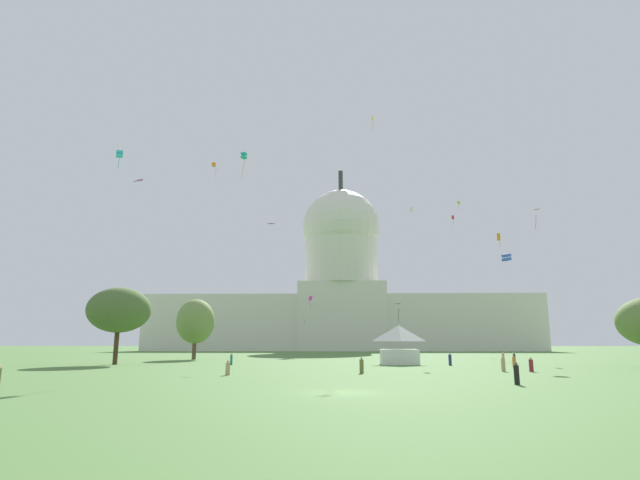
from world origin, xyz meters
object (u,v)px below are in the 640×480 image
event_tent (399,344)px  kite_violet_mid_b (272,225)px  person_black_front_left (514,359)px  kite_yellow_high (372,121)px  kite_turquoise_mid (244,156)px  kite_blue_low (507,257)px  kite_violet_mid (143,184)px  kite_magenta_low (310,299)px  person_tan_deep_crowd (503,358)px  kite_orange_high (214,165)px  kite_white_mid (411,210)px  tree_west_far (119,310)px  capitol_building (342,294)px  tree_west_mid (195,321)px  kite_gold_high (216,171)px  kite_green_low (305,316)px  person_orange_mid_right (514,362)px  kite_black_low (399,306)px  person_maroon_near_tree_west (531,365)px  kite_orange_mid (499,238)px  kite_cyan_mid (120,154)px  kite_lime_high (459,204)px  person_black_aisle_center (517,374)px  person_tan_near_tree_east (228,368)px  person_olive_back_center (362,366)px  person_tan_edge_east (503,365)px  kite_pink_mid (535,212)px  person_teal_front_right (231,360)px

event_tent → kite_violet_mid_b: (-20.18, 2.18, 19.33)m
person_black_front_left → kite_yellow_high: (-18.90, 23.78, 50.12)m
kite_turquoise_mid → kite_blue_low: bearing=12.3°
kite_violet_mid → kite_magenta_low: kite_violet_mid is taller
person_tan_deep_crowd → kite_yellow_high: kite_yellow_high is taller
kite_magenta_low → kite_orange_high: kite_orange_high is taller
person_tan_deep_crowd → kite_white_mid: bearing=-30.6°
kite_yellow_high → kite_violet_mid_b: size_ratio=2.95×
tree_west_far → kite_yellow_high: bearing=32.6°
capitol_building → tree_west_mid: (-29.97, -99.42, -14.68)m
kite_gold_high → kite_green_low: size_ratio=0.83×
person_orange_mid_right → kite_black_low: (-10.53, 37.24, 10.15)m
kite_blue_low → kite_violet_mid_b: (-35.23, 8.65, 7.08)m
person_maroon_near_tree_west → kite_turquoise_mid: size_ratio=0.39×
event_tent → kite_gold_high: kite_gold_high is taller
kite_orange_mid → kite_cyan_mid: 72.41m
kite_lime_high → kite_white_mid: bearing=93.2°
person_black_aisle_center → tree_west_far: bearing=150.1°
event_tent → person_tan_near_tree_east: event_tent is taller
kite_orange_mid → kite_gold_high: 80.09m
person_black_front_left → kite_cyan_mid: bearing=146.0°
person_tan_deep_crowd → person_olive_back_center: 38.85m
capitol_building → event_tent: bearing=-86.5°
kite_lime_high → capitol_building: bearing=-31.6°
person_olive_back_center → person_orange_mid_right: size_ratio=1.09×
event_tent → kite_gold_high: size_ratio=1.97×
person_tan_near_tree_east → kite_white_mid: size_ratio=1.34×
kite_gold_high → kite_violet_mid_b: (23.33, -54.27, -28.64)m
person_tan_deep_crowd → kite_lime_high: (8.10, 55.36, 41.74)m
person_maroon_near_tree_west → person_orange_mid_right: (1.64, 10.51, -0.00)m
person_orange_mid_right → kite_lime_high: kite_lime_high is taller
kite_white_mid → person_tan_deep_crowd: bearing=167.4°
person_tan_edge_east → kite_white_mid: bearing=-86.3°
kite_violet_mid → kite_lime_high: 102.23m
event_tent → kite_blue_low: kite_blue_low is taller
person_tan_deep_crowd → kite_blue_low: size_ratio=1.21×
kite_pink_mid → kite_green_low: bearing=-174.0°
person_tan_deep_crowd → kite_cyan_mid: bearing=30.7°
kite_orange_mid → kite_black_low: bearing=74.5°
person_teal_front_right → kite_yellow_high: (23.87, 27.28, 50.18)m
kite_magenta_low → kite_violet_mid_b: bearing=-29.7°
person_tan_deep_crowd → kite_black_low: size_ratio=0.45×
event_tent → kite_orange_mid: 38.10m
kite_black_low → kite_pink_mid: bearing=-64.2°
person_black_front_left → kite_black_low: 32.85m
tree_west_mid → kite_yellow_high: (35.93, 4.15, 43.65)m
kite_turquoise_mid → kite_magenta_low: kite_turquoise_mid is taller
person_orange_mid_right → kite_blue_low: bearing=-22.2°
event_tent → kite_pink_mid: kite_pink_mid is taller
kite_gold_high → tree_west_far: bearing=-144.6°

